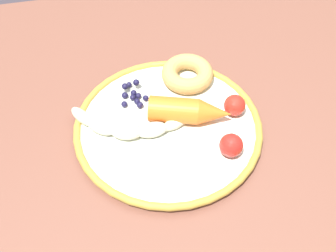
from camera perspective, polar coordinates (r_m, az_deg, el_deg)
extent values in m
cube|color=brown|center=(0.69, 3.76, -3.68)|extent=(1.08, 0.92, 0.03)
cube|color=brown|center=(1.36, 18.63, 4.63)|extent=(0.05, 0.05, 0.70)
cylinder|color=silver|center=(0.69, 0.00, -0.31)|extent=(0.30, 0.30, 0.01)
torus|color=#AD8F37|center=(0.69, 0.00, 0.00)|extent=(0.31, 0.31, 0.01)
ellipsoid|color=beige|center=(0.70, -11.48, 1.26)|extent=(0.04, 0.05, 0.02)
ellipsoid|color=beige|center=(0.68, -8.96, -0.07)|extent=(0.05, 0.05, 0.02)
ellipsoid|color=beige|center=(0.67, -5.69, -0.62)|extent=(0.06, 0.04, 0.03)
ellipsoid|color=beige|center=(0.67, -2.16, -0.52)|extent=(0.05, 0.03, 0.02)
ellipsoid|color=beige|center=(0.68, 1.02, 0.48)|extent=(0.05, 0.04, 0.02)
cylinder|color=orange|center=(0.68, 0.76, 2.16)|extent=(0.09, 0.06, 0.04)
cone|color=orange|center=(0.68, 6.32, 1.73)|extent=(0.06, 0.06, 0.04)
torus|color=tan|center=(0.75, 2.63, 7.03)|extent=(0.12, 0.12, 0.03)
sphere|color=#191638|center=(0.73, -4.00, 4.07)|extent=(0.01, 0.01, 0.01)
sphere|color=#191638|center=(0.72, -4.18, 3.33)|extent=(0.01, 0.01, 0.01)
sphere|color=#191638|center=(0.71, -3.79, 2.83)|extent=(0.01, 0.01, 0.01)
sphere|color=#191638|center=(0.72, -3.01, 3.77)|extent=(0.01, 0.01, 0.01)
sphere|color=#191638|center=(0.72, -5.89, 2.92)|extent=(0.01, 0.01, 0.01)
sphere|color=#191638|center=(0.73, -4.76, 3.84)|extent=(0.01, 0.01, 0.01)
sphere|color=#191638|center=(0.73, -5.82, 4.12)|extent=(0.01, 0.01, 0.01)
sphere|color=#191638|center=(0.73, -4.63, 4.43)|extent=(0.01, 0.01, 0.01)
sphere|color=#191638|center=(0.75, -5.26, 5.54)|extent=(0.01, 0.01, 0.01)
sphere|color=#191638|center=(0.73, -5.81, 5.32)|extent=(0.01, 0.01, 0.01)
sphere|color=#191638|center=(0.74, -4.29, 5.85)|extent=(0.01, 0.01, 0.01)
sphere|color=red|center=(0.65, 8.48, -2.59)|extent=(0.04, 0.04, 0.04)
sphere|color=red|center=(0.70, 8.95, 2.76)|extent=(0.04, 0.04, 0.04)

